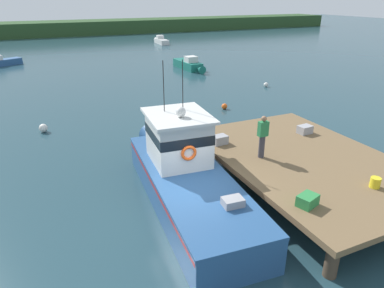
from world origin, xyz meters
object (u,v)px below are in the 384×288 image
(moored_boat_far_left, at_px, (189,65))
(moored_boat_off_the_point, at_px, (0,62))
(main_fishing_boat, at_px, (184,173))
(crate_stack_mid_dock, at_px, (308,200))
(crate_single_far, at_px, (220,140))
(deckhand_by_the_boat, at_px, (263,136))
(crate_single_by_cleat, at_px, (305,129))
(moored_boat_outer_mooring, at_px, (161,41))
(mooring_buoy_inshore, at_px, (43,128))
(bait_bucket, at_px, (375,183))
(mooring_buoy_channel_marker, at_px, (224,106))
(mooring_buoy_outer, at_px, (266,85))

(moored_boat_far_left, bearing_deg, moored_boat_off_the_point, 150.45)
(main_fishing_boat, relative_size, crate_stack_mid_dock, 16.52)
(crate_single_far, height_order, deckhand_by_the_boat, deckhand_by_the_boat)
(main_fishing_boat, xyz_separation_m, crate_stack_mid_dock, (2.31, -3.66, 0.36))
(crate_single_by_cleat, height_order, moored_boat_off_the_point, crate_single_by_cleat)
(crate_single_by_cleat, relative_size, moored_boat_outer_mooring, 0.13)
(crate_single_by_cleat, relative_size, mooring_buoy_inshore, 1.32)
(crate_single_far, bearing_deg, moored_boat_outer_mooring, 73.61)
(crate_single_far, xyz_separation_m, moored_boat_far_left, (7.73, 20.43, -0.92))
(crate_stack_mid_dock, height_order, bait_bucket, bait_bucket)
(moored_boat_off_the_point, distance_m, moored_boat_far_left, 19.77)
(bait_bucket, bearing_deg, deckhand_by_the_boat, 120.49)
(bait_bucket, bearing_deg, mooring_buoy_channel_marker, 82.64)
(crate_single_far, distance_m, bait_bucket, 5.86)
(bait_bucket, bearing_deg, mooring_buoy_outer, 65.09)
(moored_boat_far_left, height_order, mooring_buoy_channel_marker, moored_boat_far_left)
(moored_boat_off_the_point, height_order, moored_boat_outer_mooring, moored_boat_outer_mooring)
(moored_boat_outer_mooring, bearing_deg, mooring_buoy_inshore, -119.42)
(mooring_buoy_channel_marker, bearing_deg, deckhand_by_the_boat, -111.51)
(crate_single_far, xyz_separation_m, mooring_buoy_outer, (10.40, 11.24, -1.19))
(crate_single_by_cleat, height_order, mooring_buoy_outer, crate_single_by_cleat)
(moored_boat_far_left, relative_size, moored_boat_outer_mooring, 1.11)
(deckhand_by_the_boat, bearing_deg, mooring_buoy_channel_marker, 68.49)
(main_fishing_boat, bearing_deg, moored_boat_outer_mooring, 71.39)
(crate_single_by_cleat, bearing_deg, mooring_buoy_channel_marker, 86.93)
(crate_stack_mid_dock, xyz_separation_m, mooring_buoy_channel_marker, (4.30, 12.47, -1.18))
(moored_boat_off_the_point, distance_m, mooring_buoy_inshore, 22.56)
(deckhand_by_the_boat, bearing_deg, crate_stack_mid_dock, -101.71)
(deckhand_by_the_boat, bearing_deg, main_fishing_boat, 173.31)
(crate_single_far, bearing_deg, mooring_buoy_outer, 47.20)
(main_fishing_boat, distance_m, crate_stack_mid_dock, 4.35)
(crate_stack_mid_dock, relative_size, moored_boat_far_left, 0.11)
(main_fishing_boat, relative_size, crate_single_far, 16.52)
(mooring_buoy_outer, height_order, mooring_buoy_channel_marker, mooring_buoy_channel_marker)
(deckhand_by_the_boat, bearing_deg, moored_boat_outer_mooring, 75.27)
(crate_stack_mid_dock, relative_size, mooring_buoy_inshore, 1.32)
(moored_boat_off_the_point, bearing_deg, crate_single_by_cleat, -66.33)
(moored_boat_far_left, bearing_deg, crate_stack_mid_dock, -106.61)
(moored_boat_outer_mooring, bearing_deg, main_fishing_boat, -108.61)
(crate_single_far, distance_m, mooring_buoy_channel_marker, 8.68)
(crate_single_by_cleat, bearing_deg, mooring_buoy_outer, 61.36)
(moored_boat_off_the_point, height_order, moored_boat_far_left, moored_boat_far_left)
(moored_boat_outer_mooring, bearing_deg, crate_stack_mid_dock, -104.51)
(bait_bucket, relative_size, moored_boat_outer_mooring, 0.07)
(bait_bucket, height_order, moored_boat_far_left, bait_bucket)
(moored_boat_outer_mooring, relative_size, mooring_buoy_outer, 12.91)
(main_fishing_boat, distance_m, moored_boat_off_the_point, 32.44)
(moored_boat_off_the_point, height_order, mooring_buoy_inshore, moored_boat_off_the_point)
(crate_stack_mid_dock, distance_m, mooring_buoy_channel_marker, 13.24)
(moored_boat_outer_mooring, xyz_separation_m, mooring_buoy_outer, (-1.51, -29.25, -0.23))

